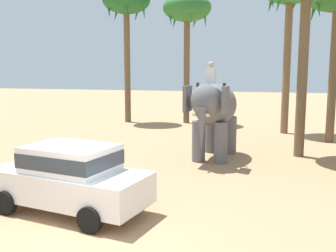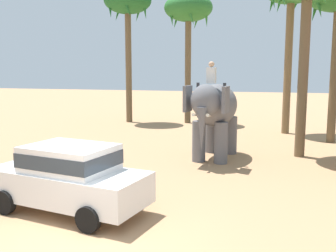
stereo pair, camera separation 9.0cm
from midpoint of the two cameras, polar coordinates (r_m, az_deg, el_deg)
ground_plane at (r=8.19m, az=-13.05°, el=-17.42°), size 120.00×120.00×0.00m
car_sedan_foreground at (r=9.91m, az=-14.39°, el=-7.18°), size 4.32×2.35×1.70m
elephant_with_mahout at (r=15.32m, az=7.14°, el=2.43°), size 1.83×3.93×3.88m
palm_tree_behind_elephant at (r=26.96m, az=-5.95°, el=17.56°), size 3.20×3.20×9.13m
palm_tree_near_hut at (r=26.28m, az=3.17°, el=16.68°), size 3.20×3.20×8.56m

